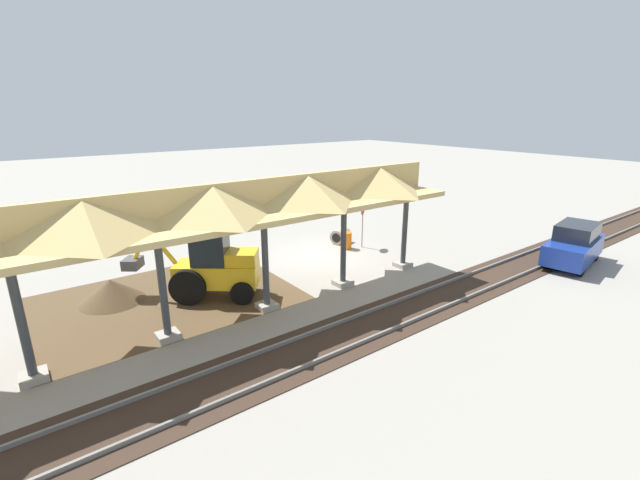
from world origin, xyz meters
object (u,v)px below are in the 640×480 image
(stop_sign, at_px, (363,214))
(distant_parked_car, at_px, (574,245))
(traffic_barrel, at_px, (346,240))
(backhoe, at_px, (213,267))
(concrete_pipe, at_px, (341,236))

(stop_sign, xyz_separation_m, distant_parked_car, (-6.30, 8.02, -0.86))
(distant_parked_car, relative_size, traffic_barrel, 4.93)
(distant_parked_car, bearing_deg, backhoe, -24.06)
(backhoe, xyz_separation_m, distant_parked_car, (-15.28, 6.82, -0.28))
(stop_sign, distance_m, distant_parked_car, 10.24)
(distant_parked_car, distance_m, traffic_barrel, 10.99)
(stop_sign, bearing_deg, backhoe, 7.60)
(stop_sign, distance_m, traffic_barrel, 1.66)
(backhoe, distance_m, distant_parked_car, 16.74)
(concrete_pipe, distance_m, distant_parked_car, 11.51)
(traffic_barrel, bearing_deg, distant_parked_car, 130.52)
(stop_sign, height_order, concrete_pipe, stop_sign)
(stop_sign, height_order, traffic_barrel, stop_sign)
(distant_parked_car, bearing_deg, stop_sign, -51.86)
(backhoe, bearing_deg, distant_parked_car, 155.94)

